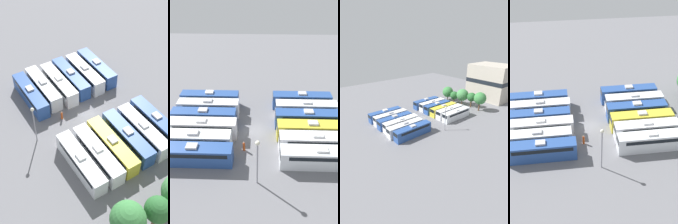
{
  "view_description": "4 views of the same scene",
  "coord_description": "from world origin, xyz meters",
  "views": [
    {
      "loc": [
        22.44,
        34.26,
        41.48
      ],
      "look_at": [
        1.77,
        0.86,
        2.36
      ],
      "focal_mm": 50.0,
      "sensor_mm": 36.0,
      "label": 1
    },
    {
      "loc": [
        30.08,
        0.63,
        25.31
      ],
      "look_at": [
        -1.36,
        -0.38,
        3.17
      ],
      "focal_mm": 35.0,
      "sensor_mm": 36.0,
      "label": 2
    },
    {
      "loc": [
        43.38,
        -34.37,
        26.25
      ],
      "look_at": [
        0.32,
        1.07,
        2.4
      ],
      "focal_mm": 28.0,
      "sensor_mm": 36.0,
      "label": 3
    },
    {
      "loc": [
        46.63,
        -5.48,
        36.04
      ],
      "look_at": [
        0.16,
        0.67,
        3.3
      ],
      "focal_mm": 50.0,
      "sensor_mm": 36.0,
      "label": 4
    }
  ],
  "objects": [
    {
      "name": "bus_5",
      "position": [
        7.68,
        -8.99,
        1.74
      ],
      "size": [
        2.44,
        11.62,
        3.53
      ],
      "color": "#284C93",
      "rests_on": "ground_plane"
    },
    {
      "name": "bus_6",
      "position": [
        -7.89,
        9.08,
        1.74
      ],
      "size": [
        2.44,
        11.62,
        3.53
      ],
      "color": "#284C93",
      "rests_on": "ground_plane"
    },
    {
      "name": "bus_1",
      "position": [
        -4.62,
        -9.2,
        1.74
      ],
      "size": [
        2.44,
        11.62,
        3.53
      ],
      "color": "silver",
      "rests_on": "ground_plane"
    },
    {
      "name": "bus_11",
      "position": [
        7.71,
        9.51,
        1.74
      ],
      "size": [
        2.44,
        11.62,
        3.53
      ],
      "color": "silver",
      "rests_on": "ground_plane"
    },
    {
      "name": "worker_person",
      "position": [
        4.9,
        -1.79,
        0.84
      ],
      "size": [
        0.36,
        0.36,
        1.8
      ],
      "color": "#CC4C19",
      "rests_on": "ground_plane"
    },
    {
      "name": "tree_3",
      "position": [
        4.08,
        22.66,
        4.24
      ],
      "size": [
        3.6,
        3.6,
        6.1
      ],
      "color": "brown",
      "rests_on": "ground_plane"
    },
    {
      "name": "bus_0",
      "position": [
        -7.75,
        -9.54,
        1.74
      ],
      "size": [
        2.44,
        11.62,
        3.53
      ],
      "color": "#284C93",
      "rests_on": "ground_plane"
    },
    {
      "name": "tree_4",
      "position": [
        8.41,
        21.91,
        4.99
      ],
      "size": [
        4.67,
        4.67,
        7.36
      ],
      "color": "brown",
      "rests_on": "ground_plane"
    },
    {
      "name": "bus_7",
      "position": [
        -4.67,
        9.48,
        1.74
      ],
      "size": [
        2.44,
        11.62,
        3.53
      ],
      "color": "silver",
      "rests_on": "ground_plane"
    },
    {
      "name": "bus_10",
      "position": [
        4.59,
        9.59,
        1.74
      ],
      "size": [
        2.44,
        11.62,
        3.53
      ],
      "color": "white",
      "rests_on": "ground_plane"
    },
    {
      "name": "light_pole",
      "position": [
        11.06,
        0.45,
        5.24
      ],
      "size": [
        0.6,
        0.6,
        7.71
      ],
      "color": "gray",
      "rests_on": "ground_plane"
    },
    {
      "name": "bus_3",
      "position": [
        1.52,
        -9.04,
        1.74
      ],
      "size": [
        2.44,
        11.62,
        3.53
      ],
      "color": "silver",
      "rests_on": "ground_plane"
    },
    {
      "name": "bus_4",
      "position": [
        4.69,
        -9.57,
        1.74
      ],
      "size": [
        2.44,
        11.62,
        3.53
      ],
      "color": "silver",
      "rests_on": "ground_plane"
    },
    {
      "name": "bus_8",
      "position": [
        -1.59,
        9.27,
        1.74
      ],
      "size": [
        2.44,
        11.62,
        3.53
      ],
      "color": "#284C93",
      "rests_on": "ground_plane"
    },
    {
      "name": "bus_2",
      "position": [
        -1.46,
        -9.44,
        1.74
      ],
      "size": [
        2.44,
        11.62,
        3.53
      ],
      "color": "#284C93",
      "rests_on": "ground_plane"
    },
    {
      "name": "ground_plane",
      "position": [
        0.0,
        0.0,
        0.0
      ],
      "size": [
        122.67,
        122.67,
        0.0
      ],
      "primitive_type": "plane",
      "color": "slate"
    },
    {
      "name": "bus_9",
      "position": [
        1.67,
        9.42,
        1.74
      ],
      "size": [
        2.44,
        11.62,
        3.53
      ],
      "color": "gold",
      "rests_on": "ground_plane"
    }
  ]
}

